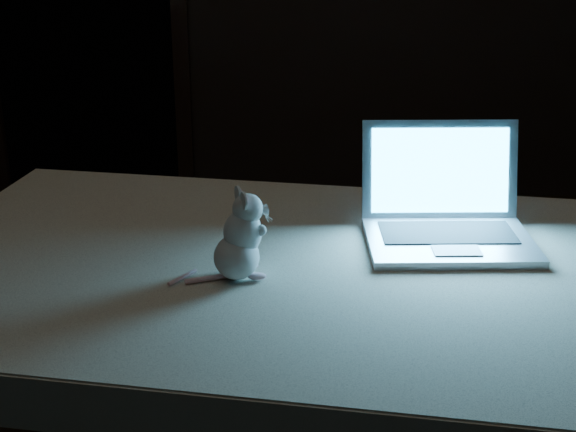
# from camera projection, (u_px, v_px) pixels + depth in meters

# --- Properties ---
(table) EXTENTS (1.57, 1.16, 0.77)m
(table) POSITION_uv_depth(u_px,v_px,m) (267.00, 418.00, 1.90)
(table) COLOR black
(table) RESTS_ON floor
(tablecloth) EXTENTS (1.61, 1.14, 0.10)m
(tablecloth) POSITION_uv_depth(u_px,v_px,m) (303.00, 279.00, 1.79)
(tablecloth) COLOR beige
(tablecloth) RESTS_ON table
(laptop) EXTENTS (0.37, 0.32, 0.24)m
(laptop) POSITION_uv_depth(u_px,v_px,m) (453.00, 194.00, 1.78)
(laptop) COLOR silver
(laptop) RESTS_ON tablecloth
(plush_mouse) EXTENTS (0.14, 0.14, 0.18)m
(plush_mouse) POSITION_uv_depth(u_px,v_px,m) (236.00, 235.00, 1.64)
(plush_mouse) COLOR silver
(plush_mouse) RESTS_ON tablecloth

